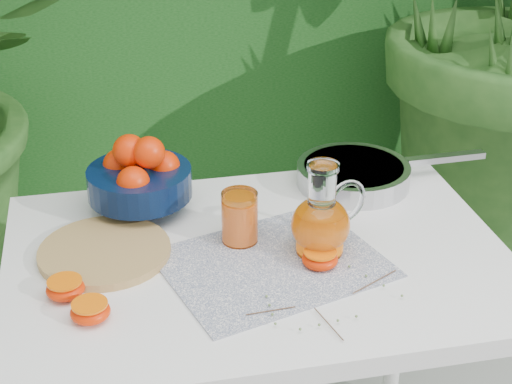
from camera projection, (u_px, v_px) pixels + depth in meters
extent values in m
cube|color=white|center=(258.00, 262.00, 1.57)|extent=(1.00, 0.70, 0.04)
cylinder|color=white|center=(54.00, 346.00, 1.93)|extent=(0.04, 0.04, 0.71)
cylinder|color=white|center=(399.00, 301.00, 2.09)|extent=(0.04, 0.04, 0.71)
cube|color=#0C1D47|center=(273.00, 264.00, 1.53)|extent=(0.48, 0.42, 0.00)
cylinder|color=#A5834A|center=(105.00, 252.00, 1.56)|extent=(0.29, 0.29, 0.02)
cylinder|color=black|center=(141.00, 203.00, 1.72)|extent=(0.10, 0.10, 0.04)
cylinder|color=black|center=(140.00, 182.00, 1.69)|extent=(0.28, 0.28, 0.06)
sphere|color=red|center=(119.00, 165.00, 1.71)|extent=(0.09, 0.09, 0.07)
sphere|color=red|center=(164.00, 167.00, 1.70)|extent=(0.09, 0.09, 0.07)
sphere|color=red|center=(133.00, 183.00, 1.63)|extent=(0.09, 0.09, 0.07)
sphere|color=red|center=(145.00, 159.00, 1.73)|extent=(0.09, 0.09, 0.07)
sphere|color=red|center=(129.00, 151.00, 1.66)|extent=(0.09, 0.09, 0.07)
sphere|color=red|center=(149.00, 152.00, 1.65)|extent=(0.09, 0.09, 0.07)
cylinder|color=white|center=(319.00, 249.00, 1.56)|extent=(0.12, 0.12, 0.01)
ellipsoid|color=white|center=(321.00, 225.00, 1.54)|extent=(0.15, 0.15, 0.11)
cylinder|color=white|center=(322.00, 186.00, 1.50)|extent=(0.07, 0.07, 0.08)
cylinder|color=white|center=(323.00, 167.00, 1.48)|extent=(0.08, 0.08, 0.01)
torus|color=white|center=(346.00, 201.00, 1.55)|extent=(0.09, 0.04, 0.09)
cylinder|color=#D85A04|center=(320.00, 230.00, 1.54)|extent=(0.12, 0.12, 0.08)
cylinder|color=white|center=(240.00, 217.00, 1.58)|extent=(0.07, 0.07, 0.11)
cylinder|color=orange|center=(240.00, 221.00, 1.58)|extent=(0.07, 0.07, 0.09)
cylinder|color=orange|center=(239.00, 201.00, 1.56)|extent=(0.06, 0.06, 0.00)
cylinder|color=#AEAFB3|center=(353.00, 175.00, 1.82)|extent=(0.27, 0.27, 0.05)
cylinder|color=white|center=(354.00, 167.00, 1.81)|extent=(0.24, 0.24, 0.01)
cube|color=#AEAFB3|center=(445.00, 158.00, 1.86)|extent=(0.20, 0.03, 0.02)
ellipsoid|color=red|center=(90.00, 311.00, 1.37)|extent=(0.09, 0.09, 0.03)
cylinder|color=orange|center=(89.00, 304.00, 1.36)|extent=(0.08, 0.08, 0.00)
ellipsoid|color=red|center=(65.00, 289.00, 1.43)|extent=(0.09, 0.09, 0.03)
cylinder|color=orange|center=(64.00, 281.00, 1.42)|extent=(0.08, 0.08, 0.00)
ellipsoid|color=red|center=(320.00, 259.00, 1.52)|extent=(0.09, 0.09, 0.03)
cylinder|color=orange|center=(320.00, 252.00, 1.51)|extent=(0.08, 0.08, 0.00)
cylinder|color=brown|center=(329.00, 324.00, 1.36)|extent=(0.02, 0.10, 0.00)
sphere|color=#5B763D|center=(300.00, 329.00, 1.34)|extent=(0.01, 0.01, 0.01)
sphere|color=#5B763D|center=(319.00, 325.00, 1.35)|extent=(0.01, 0.01, 0.01)
sphere|color=#5B763D|center=(338.00, 321.00, 1.36)|extent=(0.01, 0.01, 0.01)
sphere|color=#5B763D|center=(356.00, 316.00, 1.37)|extent=(0.01, 0.01, 0.01)
cylinder|color=brown|center=(375.00, 282.00, 1.47)|extent=(0.11, 0.06, 0.00)
sphere|color=#5B763D|center=(349.00, 266.00, 1.51)|extent=(0.01, 0.01, 0.01)
sphere|color=#5B763D|center=(366.00, 276.00, 1.48)|extent=(0.01, 0.01, 0.01)
sphere|color=#5B763D|center=(384.00, 286.00, 1.45)|extent=(0.01, 0.01, 0.01)
sphere|color=#5B763D|center=(402.00, 296.00, 1.42)|extent=(0.01, 0.01, 0.01)
cylinder|color=brown|center=(271.00, 311.00, 1.39)|extent=(0.09, 0.01, 0.00)
sphere|color=#5B763D|center=(275.00, 324.00, 1.35)|extent=(0.01, 0.01, 0.01)
sphere|color=#5B763D|center=(272.00, 314.00, 1.38)|extent=(0.01, 0.01, 0.01)
sphere|color=#5B763D|center=(269.00, 305.00, 1.40)|extent=(0.01, 0.01, 0.01)
sphere|color=#5B763D|center=(267.00, 296.00, 1.42)|extent=(0.01, 0.01, 0.01)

